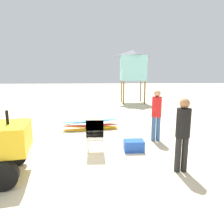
# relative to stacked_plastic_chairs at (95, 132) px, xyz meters

# --- Properties ---
(ground) EXTENTS (80.00, 80.00, 0.00)m
(ground) POSITION_rel_stacked_plastic_chairs_xyz_m (-0.19, -1.00, -0.65)
(ground) COLOR beige
(stacked_plastic_chairs) EXTENTS (0.48, 0.48, 1.11)m
(stacked_plastic_chairs) POSITION_rel_stacked_plastic_chairs_xyz_m (0.00, 0.00, 0.00)
(stacked_plastic_chairs) COLOR white
(stacked_plastic_chairs) RESTS_ON ground
(surfboard_pile) EXTENTS (2.38, 0.74, 0.40)m
(surfboard_pile) POSITION_rel_stacked_plastic_chairs_xyz_m (-0.24, 2.53, -0.46)
(surfboard_pile) COLOR yellow
(surfboard_pile) RESTS_ON ground
(lifeguard_near_left) EXTENTS (0.32, 0.32, 1.73)m
(lifeguard_near_left) POSITION_rel_stacked_plastic_chairs_xyz_m (2.03, 1.06, 0.35)
(lifeguard_near_left) COLOR #33598C
(lifeguard_near_left) RESTS_ON ground
(lifeguard_near_center) EXTENTS (0.32, 0.32, 1.73)m
(lifeguard_near_center) POSITION_rel_stacked_plastic_chairs_xyz_m (2.02, -1.16, 0.35)
(lifeguard_near_center) COLOR black
(lifeguard_near_center) RESTS_ON ground
(lifeguard_tower) EXTENTS (1.98, 1.98, 3.97)m
(lifeguard_tower) POSITION_rel_stacked_plastic_chairs_xyz_m (2.65, 10.05, 2.20)
(lifeguard_tower) COLOR olive
(lifeguard_tower) RESTS_ON ground
(cooler_box) EXTENTS (0.58, 0.39, 0.33)m
(cooler_box) POSITION_rel_stacked_plastic_chairs_xyz_m (1.13, 0.16, -0.49)
(cooler_box) COLOR blue
(cooler_box) RESTS_ON ground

